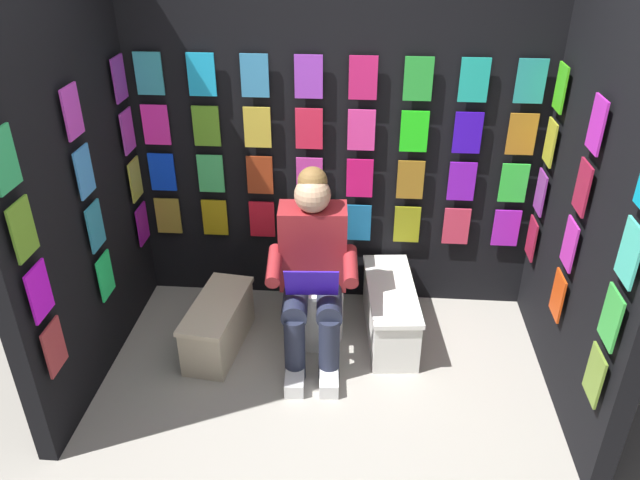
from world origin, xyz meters
TOP-DOWN VIEW (x-y plane):
  - ground_plane at (0.00, 0.00)m, footprint 30.00×30.00m
  - display_wall_back at (0.00, -1.67)m, footprint 2.72×0.14m
  - display_wall_left at (-1.36, -0.81)m, footprint 0.14×1.62m
  - display_wall_right at (1.36, -0.81)m, footprint 0.14×1.62m
  - toilet at (0.10, -1.21)m, footprint 0.42×0.57m
  - person_reading at (0.09, -0.99)m, footprint 0.54×0.70m
  - comic_longbox_near at (-0.39, -1.18)m, footprint 0.37×0.83m
  - comic_longbox_far at (0.69, -0.97)m, footprint 0.36×0.69m

SIDE VIEW (x-z plane):
  - ground_plane at x=0.00m, z-range 0.00..0.00m
  - comic_longbox_far at x=0.69m, z-range 0.00..0.34m
  - comic_longbox_near at x=-0.39m, z-range 0.00..0.37m
  - toilet at x=0.10m, z-range -0.06..0.71m
  - person_reading at x=0.09m, z-range 0.00..1.20m
  - display_wall_back at x=0.00m, z-range 0.00..2.47m
  - display_wall_left at x=-1.36m, z-range 0.00..2.47m
  - display_wall_right at x=1.36m, z-range 0.00..2.47m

